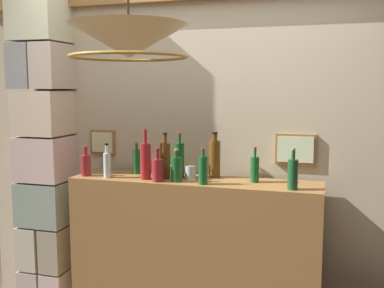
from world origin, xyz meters
The scene contains 18 objects.
panelled_rear_partition centered at (0.00, 1.10, 1.47)m, with size 3.63×0.15×2.83m.
stone_pillar centered at (-1.21, 0.92, 1.38)m, with size 0.39×0.40×2.76m.
bar_shelf_unit centered at (0.00, 0.83, 0.56)m, with size 1.70×0.39×1.13m, color olive.
liquor_bottle_whiskey centered at (-0.46, 0.91, 1.22)m, with size 0.05×0.05×0.24m.
liquor_bottle_rum centered at (0.66, 0.71, 1.23)m, with size 0.06×0.06×0.26m.
liquor_bottle_sherry centered at (0.10, 0.70, 1.22)m, with size 0.06×0.06×0.24m.
liquor_bottle_scotch centered at (0.11, 0.95, 1.26)m, with size 0.08×0.08×0.32m.
liquor_bottle_rye centered at (-0.32, 0.75, 1.26)m, with size 0.07×0.07×0.34m.
liquor_bottle_brandy centered at (-0.12, 0.89, 1.25)m, with size 0.07×0.07×0.31m.
liquor_bottle_mezcal centered at (-0.60, 0.72, 1.22)m, with size 0.05×0.05×0.24m.
liquor_bottle_bourbon centered at (0.41, 0.86, 1.22)m, with size 0.06×0.06×0.23m.
liquor_bottle_vermouth centered at (-0.09, 0.73, 1.21)m, with size 0.07×0.07×0.22m.
liquor_bottle_vodka centered at (-0.20, 0.81, 1.26)m, with size 0.07×0.07×0.32m.
liquor_bottle_gin centered at (-0.77, 0.74, 1.21)m, with size 0.07×0.07×0.21m.
liquor_bottle_amaro centered at (-0.22, 0.70, 1.21)m, with size 0.07×0.07×0.22m.
glass_tumbler_rocks centered at (-0.22, 0.90, 1.17)m, with size 0.06×0.06×0.07m.
glass_tumbler_highball centered at (-0.03, 0.84, 1.17)m, with size 0.08×0.08×0.09m.
pendant_lamp centered at (-0.10, 0.03, 1.97)m, with size 0.59×0.59×0.56m.
Camera 1 is at (0.84, -2.05, 1.75)m, focal length 42.05 mm.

